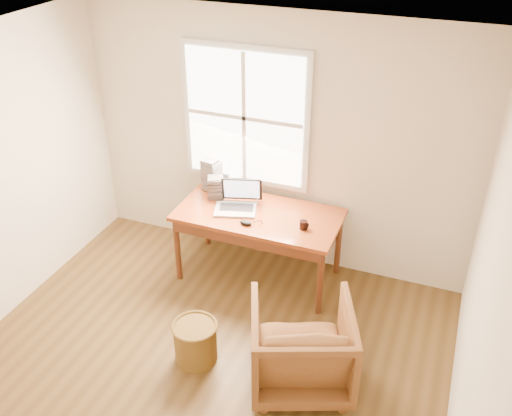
{
  "coord_description": "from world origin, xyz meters",
  "views": [
    {
      "loc": [
        1.69,
        -2.63,
        3.63
      ],
      "look_at": [
        0.03,
        1.65,
        0.9
      ],
      "focal_mm": 40.0,
      "sensor_mm": 36.0,
      "label": 1
    }
  ],
  "objects_px": {
    "armchair": "(301,346)",
    "wicker_stool": "(196,342)",
    "coffee_mug": "(303,225)",
    "cd_stack_a": "(213,175)",
    "desk": "(259,215)",
    "laptop": "(235,197)"
  },
  "relations": [
    {
      "from": "armchair",
      "to": "wicker_stool",
      "type": "relative_size",
      "value": 2.26
    },
    {
      "from": "coffee_mug",
      "to": "wicker_stool",
      "type": "bearing_deg",
      "value": -125.28
    },
    {
      "from": "desk",
      "to": "armchair",
      "type": "height_order",
      "value": "desk"
    },
    {
      "from": "armchair",
      "to": "wicker_stool",
      "type": "distance_m",
      "value": 0.92
    },
    {
      "from": "wicker_stool",
      "to": "coffee_mug",
      "type": "relative_size",
      "value": 4.4
    },
    {
      "from": "wicker_stool",
      "to": "laptop",
      "type": "bearing_deg",
      "value": 97.01
    },
    {
      "from": "laptop",
      "to": "cd_stack_a",
      "type": "height_order",
      "value": "cd_stack_a"
    },
    {
      "from": "desk",
      "to": "coffee_mug",
      "type": "relative_size",
      "value": 19.45
    },
    {
      "from": "armchair",
      "to": "laptop",
      "type": "bearing_deg",
      "value": -69.28
    },
    {
      "from": "cd_stack_a",
      "to": "coffee_mug",
      "type": "bearing_deg",
      "value": -20.59
    },
    {
      "from": "wicker_stool",
      "to": "cd_stack_a",
      "type": "bearing_deg",
      "value": 108.95
    },
    {
      "from": "coffee_mug",
      "to": "cd_stack_a",
      "type": "distance_m",
      "value": 1.19
    },
    {
      "from": "desk",
      "to": "cd_stack_a",
      "type": "bearing_deg",
      "value": 153.7
    },
    {
      "from": "desk",
      "to": "wicker_stool",
      "type": "distance_m",
      "value": 1.41
    },
    {
      "from": "wicker_stool",
      "to": "laptop",
      "type": "distance_m",
      "value": 1.45
    },
    {
      "from": "armchair",
      "to": "wicker_stool",
      "type": "height_order",
      "value": "armchair"
    },
    {
      "from": "coffee_mug",
      "to": "cd_stack_a",
      "type": "xyz_separation_m",
      "value": [
        -1.11,
        0.42,
        0.11
      ]
    },
    {
      "from": "desk",
      "to": "cd_stack_a",
      "type": "relative_size",
      "value": 5.17
    },
    {
      "from": "desk",
      "to": "armchair",
      "type": "bearing_deg",
      "value": -55.45
    },
    {
      "from": "wicker_stool",
      "to": "cd_stack_a",
      "type": "relative_size",
      "value": 1.17
    },
    {
      "from": "desk",
      "to": "wicker_stool",
      "type": "bearing_deg",
      "value": -93.33
    },
    {
      "from": "desk",
      "to": "wicker_stool",
      "type": "xyz_separation_m",
      "value": [
        -0.08,
        -1.29,
        -0.55
      ]
    }
  ]
}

